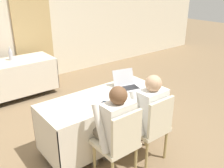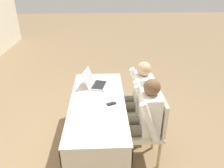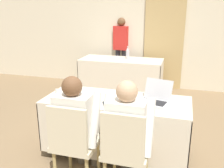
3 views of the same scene
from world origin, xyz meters
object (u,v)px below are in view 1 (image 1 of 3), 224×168
Objects in this scene: cell_phone at (107,103)px; chair_near_right at (152,126)px; water_bottle at (11,54)px; person_white_shirt at (147,111)px; laptop at (127,85)px; person_checkered_shirt at (114,126)px; chair_near_left at (119,142)px.

cell_phone is 0.64m from chair_near_right.
water_bottle reaches higher than cell_phone.
laptop is at bearing -107.12° from person_white_shirt.
cell_phone is at bearing -144.79° from laptop.
person_white_shirt is at bearing -93.55° from laptop.
water_bottle is 3.05m from person_checkered_shirt.
person_checkered_shirt is (-0.72, -0.59, -0.12)m from laptop.
chair_near_right is (-0.18, -0.70, -0.28)m from laptop.
laptop is 0.94m from person_checkered_shirt.
laptop is at bearing -2.78° from cell_phone.
cell_phone is 0.51× the size of water_bottle.
chair_near_left is 0.54m from chair_near_right.
person_white_shirt is at bearing -180.00° from person_checkered_shirt.
person_checkered_shirt reaches higher than chair_near_left.
person_checkered_shirt reaches higher than cell_phone.
chair_near_left is 0.78× the size of person_checkered_shirt.
cell_phone is 0.52m from person_white_shirt.
water_bottle is 3.24m from chair_near_right.
person_white_shirt reaches higher than water_bottle.
person_checkered_shirt is at bearing 0.00° from person_white_shirt.
water_bottle is 3.13m from person_white_shirt.
person_checkered_shirt is at bearing -140.98° from cell_phone.
laptop is 2.61m from water_bottle.
water_bottle is at bearing 123.21° from laptop.
cell_phone is 0.43m from person_checkered_shirt.
laptop is 1.50× the size of water_bottle.
water_bottle reaches higher than laptop.
water_bottle is 0.22× the size of person_white_shirt.
person_white_shirt is at bearing -77.17° from water_bottle.
chair_near_left is at bearing 0.00° from chair_near_right.
person_white_shirt is (0.54, 0.10, 0.16)m from chair_near_left.
laptop is 0.77m from chair_near_right.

